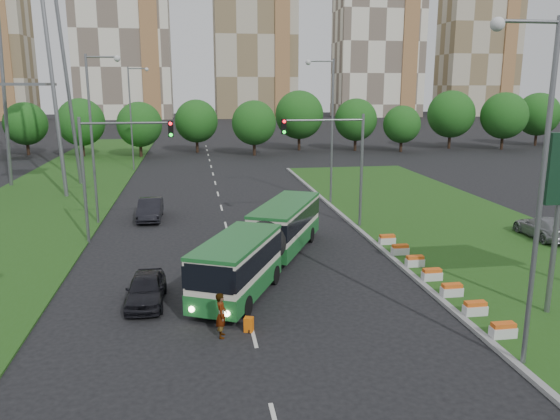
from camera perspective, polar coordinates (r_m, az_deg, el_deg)
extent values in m
plane|color=black|center=(28.54, 1.91, -7.36)|extent=(360.00, 360.00, 0.00)
cube|color=#244E16|center=(40.01, 18.24, -1.97)|extent=(14.00, 60.00, 0.15)
cube|color=gray|center=(37.37, 8.71, -2.46)|extent=(0.30, 60.00, 0.18)
cube|color=#244E16|center=(53.78, -22.73, 1.33)|extent=(12.00, 110.00, 0.10)
cylinder|color=slate|center=(26.29, 26.66, -4.13)|extent=(0.24, 0.24, 5.60)
cylinder|color=slate|center=(38.53, 8.51, 3.96)|extent=(0.20, 0.20, 8.00)
cylinder|color=slate|center=(37.41, 4.62, 9.35)|extent=(5.50, 0.14, 0.14)
cube|color=black|center=(36.89, 0.40, 8.71)|extent=(0.32, 0.32, 1.00)
cylinder|color=slate|center=(36.42, -19.81, 2.83)|extent=(0.20, 0.20, 8.00)
cylinder|color=slate|center=(35.60, -15.85, 8.73)|extent=(5.50, 0.14, 0.14)
cube|color=black|center=(35.42, -11.35, 8.30)|extent=(0.32, 0.32, 1.00)
cube|color=silver|center=(178.14, -16.20, 17.56)|extent=(28.00, 15.00, 52.00)
cube|color=#B9AF95|center=(178.08, -2.66, 17.71)|extent=(25.00, 15.00, 50.00)
cube|color=silver|center=(186.77, 10.19, 16.84)|extent=(27.00, 15.00, 47.00)
cube|color=#B9AF95|center=(200.58, 19.97, 15.00)|extent=(24.00, 14.00, 40.00)
cube|color=beige|center=(25.52, -0.77, -5.94)|extent=(2.35, 6.47, 2.53)
cube|color=beige|center=(33.42, -2.83, -1.40)|extent=(2.35, 7.88, 2.53)
cylinder|color=black|center=(29.12, -1.85, -3.64)|extent=(2.35, 1.17, 2.35)
cube|color=#1B5E28|center=(25.80, -0.76, -7.71)|extent=(2.42, 6.52, 0.89)
cube|color=#1B5E28|center=(33.64, -2.81, -2.79)|extent=(2.42, 7.93, 0.89)
cube|color=black|center=(25.38, -0.77, -5.03)|extent=(2.42, 6.52, 0.99)
cube|color=black|center=(33.32, -2.84, -0.70)|extent=(2.42, 7.93, 0.99)
imported|color=black|center=(26.16, -13.82, -8.00)|extent=(1.78, 4.24, 1.43)
imported|color=black|center=(42.21, -13.41, 0.08)|extent=(1.73, 4.80, 1.57)
imported|color=gray|center=(39.47, 25.83, -1.65)|extent=(2.05, 4.89, 1.41)
imported|color=gray|center=(22.26, -6.14, -10.87)|extent=(0.50, 0.71, 1.86)
cube|color=orange|center=(22.87, -3.28, -11.85)|extent=(0.36, 0.31, 0.62)
cylinder|color=black|center=(22.83, -3.23, -12.55)|extent=(0.04, 0.14, 0.14)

